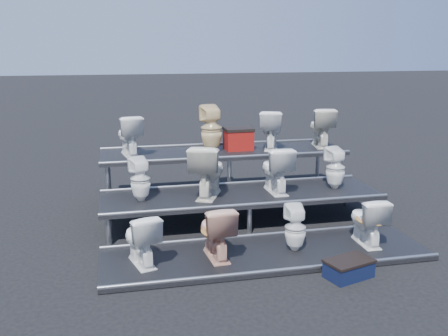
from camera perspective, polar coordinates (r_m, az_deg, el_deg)
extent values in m
plane|color=black|center=(7.73, 1.97, -6.23)|extent=(80.00, 80.00, 0.00)
cube|color=black|center=(6.56, 4.81, -9.80)|extent=(4.20, 1.20, 0.06)
cube|color=black|center=(7.65, 1.98, -4.61)|extent=(4.20, 1.20, 0.46)
cube|color=black|center=(8.81, -0.09, -0.75)|extent=(4.20, 1.20, 0.86)
imported|color=white|center=(6.17, -9.50, -7.95)|extent=(0.52, 0.71, 0.65)
imported|color=tan|center=(6.26, -0.95, -7.20)|extent=(0.44, 0.71, 0.69)
imported|color=white|center=(6.55, 8.15, -6.77)|extent=(0.29, 0.29, 0.61)
imported|color=white|center=(6.95, 16.01, -5.74)|extent=(0.38, 0.65, 0.66)
imported|color=white|center=(7.28, -9.54, -1.27)|extent=(0.36, 0.36, 0.64)
imported|color=silver|center=(7.37, -1.83, -0.26)|extent=(0.72, 0.89, 0.79)
imported|color=white|center=(7.64, 5.94, -0.12)|extent=(0.42, 0.71, 0.72)
imported|color=white|center=(8.00, 12.61, 0.02)|extent=(0.33, 0.34, 0.65)
imported|color=white|center=(8.46, -10.81, 3.71)|extent=(0.49, 0.72, 0.68)
imported|color=beige|center=(8.59, -1.45, 4.55)|extent=(0.41, 0.42, 0.80)
imported|color=white|center=(8.87, 5.40, 4.42)|extent=(0.59, 0.77, 0.69)
imported|color=silver|center=(9.19, 11.01, 4.62)|extent=(0.50, 0.75, 0.71)
cube|color=maroon|center=(8.79, 1.64, 3.22)|extent=(0.48, 0.39, 0.34)
cube|color=black|center=(6.15, 14.06, -11.20)|extent=(0.61, 0.46, 0.19)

